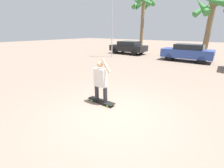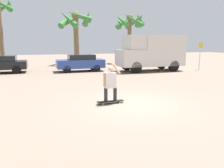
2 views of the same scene
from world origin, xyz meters
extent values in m
plane|color=gray|center=(0.00, 0.00, 0.00)|extent=(80.00, 80.00, 0.00)
cube|color=black|center=(-0.78, 0.30, 0.09)|extent=(1.08, 0.26, 0.02)
cylinder|color=#66C633|center=(-1.14, 0.19, 0.04)|extent=(0.08, 0.03, 0.08)
cylinder|color=#66C633|center=(-1.14, 0.41, 0.04)|extent=(0.08, 0.03, 0.08)
cylinder|color=#66C633|center=(-0.43, 0.19, 0.04)|extent=(0.08, 0.03, 0.08)
cylinder|color=#66C633|center=(-0.43, 0.41, 0.04)|extent=(0.08, 0.03, 0.08)
cylinder|color=#28282D|center=(-0.98, 0.30, 0.36)|extent=(0.14, 0.14, 0.54)
cylinder|color=#28282D|center=(-0.59, 0.30, 0.36)|extent=(0.14, 0.14, 0.54)
cube|color=silver|center=(-0.78, 0.30, 0.94)|extent=(0.43, 0.22, 0.61)
sphere|color=tan|center=(-0.78, 0.30, 1.38)|extent=(0.20, 0.20, 0.20)
cylinder|color=tan|center=(-1.03, 0.30, 0.97)|extent=(0.09, 0.09, 0.54)
cylinder|color=tan|center=(-0.54, 0.30, 1.38)|extent=(0.35, 0.09, 0.45)
cylinder|color=black|center=(3.91, 8.10, 0.46)|extent=(0.91, 0.28, 0.91)
cylinder|color=black|center=(3.91, 10.07, 0.46)|extent=(0.91, 0.28, 0.91)
cylinder|color=black|center=(7.38, 8.10, 0.46)|extent=(0.91, 0.28, 0.91)
cylinder|color=black|center=(7.38, 10.07, 0.46)|extent=(0.91, 0.28, 0.91)
cube|color=silver|center=(3.83, 9.09, 1.14)|extent=(1.96, 2.25, 1.37)
cube|color=black|center=(3.44, 9.09, 1.42)|extent=(0.04, 1.91, 0.69)
cube|color=silver|center=(6.63, 9.09, 1.73)|extent=(3.64, 2.25, 2.55)
cube|color=silver|center=(4.12, 9.09, 2.42)|extent=(1.37, 2.07, 1.18)
cylinder|color=black|center=(-1.29, 9.94, 0.30)|extent=(0.60, 0.22, 0.60)
cylinder|color=black|center=(-1.29, 11.43, 0.30)|extent=(0.60, 0.22, 0.60)
cylinder|color=black|center=(1.15, 9.94, 0.30)|extent=(0.60, 0.22, 0.60)
cylinder|color=black|center=(1.15, 11.43, 0.30)|extent=(0.60, 0.22, 0.60)
cube|color=#2D4793|center=(-0.07, 10.69, 0.65)|extent=(3.93, 1.72, 0.69)
cube|color=black|center=(0.03, 10.69, 1.20)|extent=(2.16, 1.51, 0.42)
cylinder|color=black|center=(-5.07, 10.73, 0.33)|extent=(0.65, 0.22, 0.65)
cylinder|color=black|center=(-5.07, 12.46, 0.33)|extent=(0.65, 0.22, 0.65)
cube|color=black|center=(-6.28, 11.59, 0.64)|extent=(3.89, 1.95, 0.62)
cube|color=black|center=(-6.18, 11.59, 1.16)|extent=(2.14, 1.71, 0.43)
cylinder|color=brown|center=(6.91, 16.61, 2.64)|extent=(0.47, 0.47, 5.28)
sphere|color=brown|center=(6.91, 16.61, 5.28)|extent=(0.76, 0.76, 0.76)
cone|color=#387F38|center=(8.07, 16.37, 4.97)|extent=(1.13, 2.50, 1.62)
cone|color=#387F38|center=(7.81, 17.38, 4.89)|extent=(2.02, 2.20, 1.87)
cone|color=#387F38|center=(6.62, 17.75, 4.87)|extent=(2.40, 1.21, 1.91)
cone|color=#387F38|center=(5.85, 17.13, 4.86)|extent=(1.61, 2.36, 1.93)
cone|color=#387F38|center=(5.77, 16.31, 4.95)|extent=(1.25, 2.49, 1.70)
cone|color=#387F38|center=(6.79, 15.43, 4.93)|extent=(2.43, 0.90, 1.76)
cone|color=#387F38|center=(7.80, 15.82, 5.01)|extent=(2.11, 2.27, 1.51)
cylinder|color=brown|center=(0.64, 16.69, 2.65)|extent=(0.56, 0.56, 5.30)
sphere|color=brown|center=(0.64, 16.69, 5.30)|extent=(0.89, 0.89, 0.89)
cone|color=#387F38|center=(1.89, 16.68, 4.99)|extent=(0.72, 2.57, 1.66)
cone|color=#387F38|center=(0.72, 17.94, 5.03)|extent=(2.62, 0.87, 1.55)
cone|color=#387F38|center=(-0.30, 17.52, 4.86)|extent=(2.13, 2.29, 2.02)
cone|color=#387F38|center=(-0.28, 15.84, 4.84)|extent=(2.15, 2.24, 2.08)
cone|color=#387F38|center=(0.83, 15.46, 5.09)|extent=(2.67, 1.08, 1.36)
cylinder|color=brown|center=(-6.64, 15.54, 3.01)|extent=(0.41, 0.41, 6.03)
cone|color=#387F38|center=(-5.70, 15.57, 5.85)|extent=(0.60, 1.96, 1.08)
cone|color=#387F38|center=(-6.23, 16.38, 5.76)|extent=(1.94, 1.29, 1.35)
cone|color=#387F38|center=(-6.22, 14.70, 5.77)|extent=(1.95, 1.32, 1.31)
cylinder|color=#B7B7BC|center=(10.02, 8.14, 1.19)|extent=(0.06, 0.06, 2.38)
cube|color=gold|center=(10.02, 8.13, 2.16)|extent=(0.44, 0.02, 0.44)
camera|label=1|loc=(2.34, -3.34, 2.40)|focal=24.00mm
camera|label=2|loc=(-3.38, -7.65, 2.35)|focal=35.00mm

